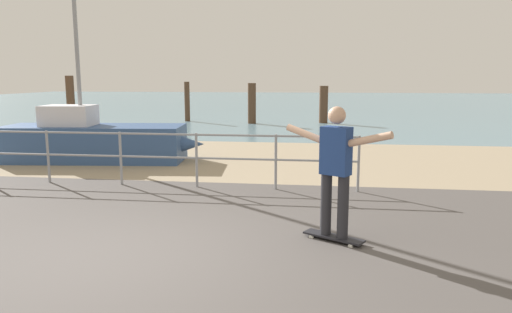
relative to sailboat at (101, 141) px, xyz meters
name	(u,v)px	position (x,y,z in m)	size (l,w,h in m)	color
ground_plane	(96,297)	(3.30, -7.09, -0.53)	(24.00, 10.00, 0.04)	#514C49
beach_strip	(237,158)	(3.30, 0.91, -0.53)	(24.00, 6.00, 0.04)	tan
sea_surface	(294,102)	(3.30, 28.91, -0.53)	(72.00, 50.00, 0.04)	slate
railing_fence	(120,150)	(1.60, -2.49, 0.17)	(9.07, 0.05, 1.05)	gray
sailboat	(101,141)	(0.00, 0.00, 0.00)	(5.03, 1.83, 5.74)	#335184
skateboard	(334,237)	(5.60, -5.22, -0.46)	(0.79, 0.57, 0.08)	black
skateboarder	(336,164)	(5.60, -5.22, 0.49)	(1.30, 0.80, 1.65)	#26262B
groyne_post_0	(71,104)	(-4.00, 5.97, 0.54)	(0.31, 0.31, 2.14)	#513826
groyne_post_1	(187,102)	(-0.81, 10.81, 0.41)	(0.25, 0.25, 1.87)	#513826
groyne_post_2	(252,104)	(2.38, 10.08, 0.38)	(0.36, 0.36, 1.82)	#513826
groyne_post_3	(324,105)	(5.57, 10.77, 0.32)	(0.39, 0.39, 1.69)	#513826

